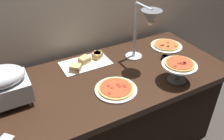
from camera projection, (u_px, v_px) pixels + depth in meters
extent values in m
cube|color=#B7A893|center=(76.00, 1.00, 1.87)|extent=(4.40, 0.04, 2.40)
cube|color=black|center=(106.00, 80.00, 1.76)|extent=(1.90, 0.84, 0.05)
cube|color=black|center=(106.00, 117.00, 1.97)|extent=(1.75, 0.74, 0.71)
cylinder|color=#B7BABF|center=(30.00, 103.00, 1.47)|extent=(0.01, 0.01, 0.04)
cylinder|color=#B7BABF|center=(24.00, 88.00, 1.61)|extent=(0.01, 0.01, 0.04)
cube|color=#B7BABF|center=(3.00, 91.00, 1.44)|extent=(0.33, 0.23, 0.13)
cylinder|color=#B7BABF|center=(134.00, 56.00, 2.00)|extent=(0.14, 0.14, 0.01)
cylinder|color=#B7BABF|center=(135.00, 31.00, 1.87)|extent=(0.02, 0.02, 0.45)
cylinder|color=#B7BABF|center=(144.00, 6.00, 1.67)|extent=(0.02, 0.19, 0.02)
cone|color=#595B60|center=(151.00, 17.00, 1.63)|extent=(0.15, 0.15, 0.10)
sphere|color=#F9EAB2|center=(151.00, 23.00, 1.66)|extent=(0.04, 0.04, 0.04)
cylinder|color=white|center=(116.00, 90.00, 1.61)|extent=(0.29, 0.29, 0.01)
cylinder|color=gold|center=(116.00, 88.00, 1.61)|extent=(0.25, 0.25, 0.01)
cylinder|color=#AD3D1E|center=(116.00, 87.00, 1.60)|extent=(0.22, 0.22, 0.00)
cylinder|color=maroon|center=(112.00, 88.00, 1.60)|extent=(0.02, 0.02, 0.00)
cylinder|color=maroon|center=(109.00, 86.00, 1.61)|extent=(0.02, 0.02, 0.00)
cylinder|color=maroon|center=(118.00, 84.00, 1.63)|extent=(0.02, 0.02, 0.00)
cylinder|color=maroon|center=(126.00, 87.00, 1.60)|extent=(0.02, 0.02, 0.00)
cylinder|color=maroon|center=(124.00, 85.00, 1.62)|extent=(0.02, 0.02, 0.00)
cylinder|color=maroon|center=(109.00, 93.00, 1.54)|extent=(0.02, 0.02, 0.00)
cylinder|color=maroon|center=(120.00, 86.00, 1.61)|extent=(0.02, 0.02, 0.00)
cylinder|color=white|center=(166.00, 46.00, 2.15)|extent=(0.28, 0.28, 0.01)
cylinder|color=#C68E42|center=(166.00, 45.00, 2.14)|extent=(0.23, 0.23, 0.01)
cylinder|color=#C65628|center=(167.00, 44.00, 2.14)|extent=(0.20, 0.20, 0.00)
cylinder|color=maroon|center=(168.00, 46.00, 2.10)|extent=(0.02, 0.02, 0.00)
cylinder|color=maroon|center=(163.00, 45.00, 2.11)|extent=(0.02, 0.02, 0.00)
cylinder|color=maroon|center=(168.00, 47.00, 2.09)|extent=(0.02, 0.02, 0.00)
cylinder|color=maroon|center=(168.00, 42.00, 2.16)|extent=(0.02, 0.02, 0.00)
cylinder|color=maroon|center=(163.00, 45.00, 2.12)|extent=(0.02, 0.02, 0.00)
cylinder|color=maroon|center=(176.00, 46.00, 2.10)|extent=(0.02, 0.02, 0.00)
cylinder|color=maroon|center=(161.00, 46.00, 2.11)|extent=(0.02, 0.02, 0.00)
cylinder|color=#595B60|center=(178.00, 73.00, 1.68)|extent=(0.02, 0.02, 0.12)
cylinder|color=#595B60|center=(177.00, 80.00, 1.71)|extent=(0.14, 0.14, 0.01)
cylinder|color=white|center=(179.00, 65.00, 1.64)|extent=(0.25, 0.25, 0.01)
cylinder|color=#C68E42|center=(180.00, 64.00, 1.64)|extent=(0.21, 0.21, 0.01)
cylinder|color=#AD3D1E|center=(180.00, 63.00, 1.63)|extent=(0.18, 0.18, 0.00)
cylinder|color=maroon|center=(185.00, 63.00, 1.62)|extent=(0.02, 0.02, 0.00)
cylinder|color=maroon|center=(184.00, 64.00, 1.61)|extent=(0.02, 0.02, 0.00)
cylinder|color=maroon|center=(184.00, 62.00, 1.63)|extent=(0.02, 0.02, 0.00)
cylinder|color=maroon|center=(175.00, 66.00, 1.59)|extent=(0.02, 0.02, 0.00)
cylinder|color=maroon|center=(181.00, 63.00, 1.62)|extent=(0.02, 0.02, 0.00)
cylinder|color=maroon|center=(179.00, 63.00, 1.62)|extent=(0.02, 0.02, 0.00)
cube|color=white|center=(86.00, 64.00, 1.90)|extent=(0.39, 0.23, 0.01)
cube|color=tan|center=(85.00, 62.00, 1.90)|extent=(0.10, 0.09, 0.02)
cube|color=#9E6642|center=(84.00, 60.00, 1.89)|extent=(0.10, 0.09, 0.01)
cube|color=tan|center=(84.00, 58.00, 1.88)|extent=(0.10, 0.09, 0.02)
cube|color=tan|center=(97.00, 57.00, 1.96)|extent=(0.09, 0.09, 0.02)
cube|color=#9E6642|center=(97.00, 55.00, 1.95)|extent=(0.09, 0.09, 0.01)
cube|color=tan|center=(97.00, 53.00, 1.95)|extent=(0.09, 0.09, 0.02)
cube|color=tan|center=(97.00, 57.00, 1.96)|extent=(0.10, 0.09, 0.02)
cube|color=#9E6642|center=(97.00, 55.00, 1.95)|extent=(0.10, 0.09, 0.01)
cube|color=tan|center=(97.00, 54.00, 1.94)|extent=(0.10, 0.09, 0.02)
cube|color=tan|center=(76.00, 70.00, 1.80)|extent=(0.10, 0.10, 0.02)
cube|color=#9E6642|center=(75.00, 68.00, 1.79)|extent=(0.10, 0.10, 0.01)
cube|color=tan|center=(75.00, 66.00, 1.78)|extent=(0.10, 0.10, 0.02)
cylinder|color=black|center=(165.00, 57.00, 1.96)|extent=(0.06, 0.06, 0.03)
cylinder|color=#562D14|center=(165.00, 56.00, 1.95)|extent=(0.05, 0.05, 0.01)
cube|color=#B7BABF|center=(6.00, 138.00, 1.27)|extent=(0.09, 0.09, 0.00)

